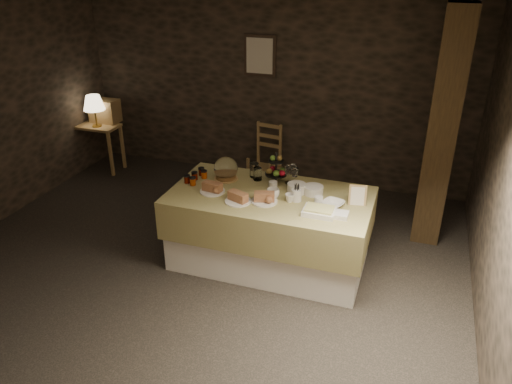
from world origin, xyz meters
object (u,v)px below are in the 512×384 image
(console_table, at_px, (97,133))
(wine_rack, at_px, (105,111))
(buffet_table, at_px, (270,224))
(table_lamp, at_px, (94,103))
(fruit_stand, at_px, (276,171))
(timber_column, at_px, (442,132))
(chair, at_px, (265,158))

(console_table, relative_size, wine_rack, 1.68)
(buffet_table, relative_size, table_lamp, 4.43)
(console_table, xyz_separation_m, fruit_stand, (3.16, -1.26, 0.36))
(buffet_table, height_order, timber_column, timber_column)
(timber_column, bearing_deg, chair, 159.11)
(console_table, relative_size, fruit_stand, 2.12)
(fruit_stand, bearing_deg, buffet_table, -84.26)
(buffet_table, xyz_separation_m, fruit_stand, (-0.03, 0.31, 0.47))
(console_table, xyz_separation_m, timber_column, (4.76, -0.50, 0.72))
(buffet_table, xyz_separation_m, chair, (-0.67, 1.93, -0.08))
(buffet_table, relative_size, chair, 3.04)
(buffet_table, xyz_separation_m, table_lamp, (-3.14, 1.53, 0.59))
(table_lamp, bearing_deg, wine_rack, 90.00)
(buffet_table, relative_size, wine_rack, 4.87)
(console_table, relative_size, chair, 1.05)
(table_lamp, distance_m, wine_rack, 0.29)
(fruit_stand, bearing_deg, chair, 111.57)
(wine_rack, bearing_deg, fruit_stand, -24.91)
(buffet_table, bearing_deg, timber_column, 34.35)
(timber_column, bearing_deg, fruit_stand, -154.63)
(buffet_table, relative_size, console_table, 2.90)
(chair, bearing_deg, table_lamp, -162.91)
(table_lamp, bearing_deg, buffet_table, -25.93)
(console_table, height_order, chair, chair)
(table_lamp, height_order, wine_rack, table_lamp)
(chair, bearing_deg, buffet_table, -62.95)
(console_table, xyz_separation_m, wine_rack, (0.05, 0.18, 0.30))
(buffet_table, distance_m, wine_rack, 3.62)
(chair, bearing_deg, fruit_stand, -60.54)
(chair, distance_m, fruit_stand, 1.82)
(chair, xyz_separation_m, timber_column, (2.24, -0.85, 0.92))
(buffet_table, height_order, wine_rack, wine_rack)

